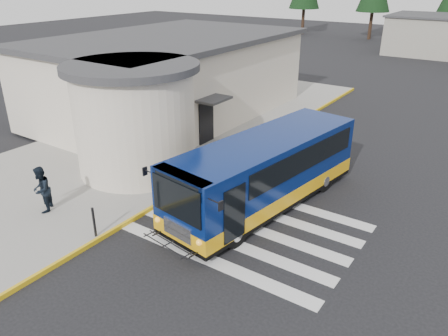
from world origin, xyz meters
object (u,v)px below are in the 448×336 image
Objects in this scene: transit_bus at (264,174)px; pedestrian_a at (132,170)px; bollard at (94,222)px; pedestrian_b at (41,190)px.

transit_bus is 5.54m from pedestrian_a.
pedestrian_a is at bearing 115.89° from bollard.
pedestrian_a reaches higher than bollard.
pedestrian_b reaches higher than pedestrian_a.
transit_bus is at bearing 57.32° from bollard.
bollard is (-3.48, -5.43, -0.61)m from transit_bus.
bollard is at bearing -114.21° from transit_bus.
pedestrian_a is (-5.17, -1.95, -0.40)m from transit_bus.
pedestrian_a is 3.87m from bollard.
bollard is (2.95, -0.08, -0.35)m from pedestrian_b.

